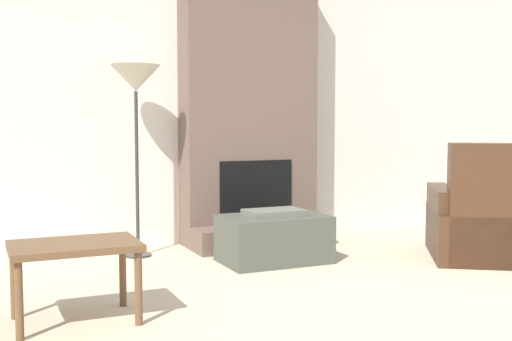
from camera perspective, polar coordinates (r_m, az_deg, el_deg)
ground_plane at (r=3.87m, az=16.84°, el=-13.28°), size 24.00×24.00×0.00m
wall_back at (r=6.30m, az=-1.36°, el=5.67°), size 8.01×0.06×2.60m
fireplace at (r=6.09m, az=-0.55°, el=4.85°), size 1.30×0.66×2.60m
ottoman at (r=5.31m, az=1.61°, el=-6.00°), size 0.86×0.55×0.44m
armchair at (r=5.73m, az=19.80°, el=-4.59°), size 1.26×1.29×0.99m
side_table at (r=3.87m, az=-15.83°, el=-7.11°), size 0.72×0.49×0.47m
floor_lamp_left at (r=5.55m, az=-10.65°, el=7.49°), size 0.42×0.42×1.64m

